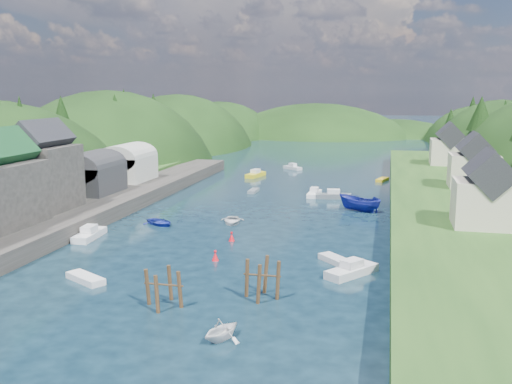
% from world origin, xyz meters
% --- Properties ---
extents(ground, '(600.00, 600.00, 0.00)m').
position_xyz_m(ground, '(0.00, 50.00, 0.00)').
color(ground, black).
rests_on(ground, ground).
extents(hillside_left, '(44.00, 245.56, 52.00)m').
position_xyz_m(hillside_left, '(-45.00, 75.00, -8.03)').
color(hillside_left, black).
rests_on(hillside_left, ground).
extents(far_hills, '(103.00, 68.00, 44.00)m').
position_xyz_m(far_hills, '(1.22, 174.01, -10.80)').
color(far_hills, black).
rests_on(far_hills, ground).
extents(hill_trees, '(91.20, 148.45, 12.73)m').
position_xyz_m(hill_trees, '(0.52, 64.46, 11.18)').
color(hill_trees, black).
rests_on(hill_trees, ground).
extents(quay_left, '(12.00, 110.00, 2.00)m').
position_xyz_m(quay_left, '(-24.00, 20.00, 1.00)').
color(quay_left, '#2D2B28').
rests_on(quay_left, ground).
extents(terrace_left_grass, '(12.00, 110.00, 2.50)m').
position_xyz_m(terrace_left_grass, '(-31.00, 20.00, 1.25)').
color(terrace_left_grass, '#234719').
rests_on(terrace_left_grass, ground).
extents(boat_sheds, '(7.00, 21.00, 7.50)m').
position_xyz_m(boat_sheds, '(-26.00, 39.00, 5.27)').
color(boat_sheds, '#2D2D30').
rests_on(boat_sheds, quay_left).
extents(terrace_right, '(16.00, 120.00, 2.40)m').
position_xyz_m(terrace_right, '(25.00, 40.00, 1.20)').
color(terrace_right, '#234719').
rests_on(terrace_right, ground).
extents(right_bank_cottages, '(9.00, 59.24, 8.41)m').
position_xyz_m(right_bank_cottages, '(28.00, 48.33, 5.84)').
color(right_bank_cottages, beige).
rests_on(right_bank_cottages, terrace_right).
extents(piling_cluster_near, '(3.28, 3.05, 3.57)m').
position_xyz_m(piling_cluster_near, '(-0.53, -1.96, 1.22)').
color(piling_cluster_near, '#382314').
rests_on(piling_cluster_near, ground).
extents(piling_cluster_far, '(3.14, 2.94, 3.86)m').
position_xyz_m(piling_cluster_far, '(6.69, 1.56, 1.36)').
color(piling_cluster_far, '#382314').
rests_on(piling_cluster_far, ground).
extents(channel_buoy_near, '(0.70, 0.70, 1.10)m').
position_xyz_m(channel_buoy_near, '(-0.18, 10.69, 0.48)').
color(channel_buoy_near, red).
rests_on(channel_buoy_near, ground).
extents(channel_buoy_far, '(0.70, 0.70, 1.10)m').
position_xyz_m(channel_buoy_far, '(-0.60, 18.34, 0.48)').
color(channel_buoy_far, red).
rests_on(channel_buoy_far, ground).
extents(moored_boats, '(34.93, 96.01, 2.44)m').
position_xyz_m(moored_boats, '(0.10, 24.86, 0.65)').
color(moored_boats, navy).
rests_on(moored_boats, ground).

